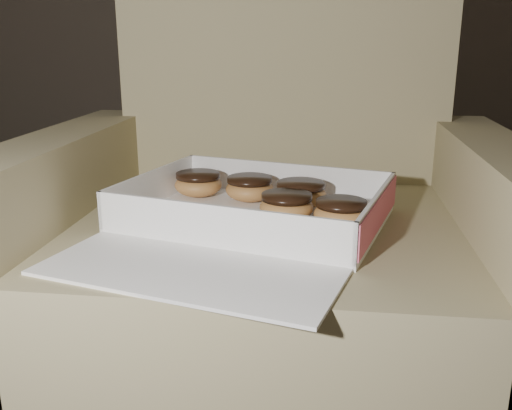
{
  "coord_description": "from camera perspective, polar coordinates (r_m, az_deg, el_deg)",
  "views": [
    {
      "loc": [
        0.48,
        -0.94,
        0.69
      ],
      "look_at": [
        0.36,
        -0.05,
        0.42
      ],
      "focal_mm": 40.0,
      "sensor_mm": 36.0,
      "label": 1
    }
  ],
  "objects": [
    {
      "name": "donut_a",
      "position": [
        0.99,
        4.49,
        1.14
      ],
      "size": [
        0.09,
        0.09,
        0.04
      ],
      "color": "#D09448",
      "rests_on": "bakery_box"
    },
    {
      "name": "bakery_box",
      "position": [
        0.9,
        -0.82,
        -1.61
      ],
      "size": [
        0.51,
        0.56,
        0.07
      ],
      "rotation": [
        0.0,
        0.0,
        -0.26
      ],
      "color": "white",
      "rests_on": "armchair"
    },
    {
      "name": "donut_c",
      "position": [
        1.03,
        -0.64,
        1.72
      ],
      "size": [
        0.09,
        0.09,
        0.04
      ],
      "color": "#D09448",
      "rests_on": "bakery_box"
    },
    {
      "name": "donut_d",
      "position": [
        1.07,
        -5.79,
        2.17
      ],
      "size": [
        0.09,
        0.09,
        0.04
      ],
      "color": "#D09448",
      "rests_on": "bakery_box"
    },
    {
      "name": "armchair",
      "position": [
        1.06,
        1.47,
        -6.39
      ],
      "size": [
        0.85,
        0.72,
        0.89
      ],
      "color": "tan",
      "rests_on": "floor"
    },
    {
      "name": "donut_b",
      "position": [
        0.92,
        3.08,
        -0.1
      ],
      "size": [
        0.09,
        0.09,
        0.04
      ],
      "color": "#D09448",
      "rests_on": "bakery_box"
    },
    {
      "name": "donut_e",
      "position": [
        0.9,
        8.5,
        -0.76
      ],
      "size": [
        0.09,
        0.09,
        0.04
      ],
      "color": "#D09448",
      "rests_on": "bakery_box"
    },
    {
      "name": "floor",
      "position": [
        1.26,
        -17.14,
        -17.56
      ],
      "size": [
        4.5,
        4.5,
        0.0
      ],
      "primitive_type": "plane",
      "color": "black",
      "rests_on": "ground"
    },
    {
      "name": "crumb_a",
      "position": [
        0.89,
        7.83,
        -2.32
      ],
      "size": [
        0.01,
        0.01,
        0.0
      ],
      "primitive_type": "ellipsoid",
      "color": "black",
      "rests_on": "bakery_box"
    },
    {
      "name": "crumb_c",
      "position": [
        0.87,
        -7.19,
        -2.81
      ],
      "size": [
        0.01,
        0.01,
        0.0
      ],
      "primitive_type": "ellipsoid",
      "color": "black",
      "rests_on": "bakery_box"
    },
    {
      "name": "crumb_b",
      "position": [
        0.82,
        -1.78,
        -3.89
      ],
      "size": [
        0.01,
        0.01,
        0.0
      ],
      "primitive_type": "ellipsoid",
      "color": "black",
      "rests_on": "bakery_box"
    }
  ]
}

